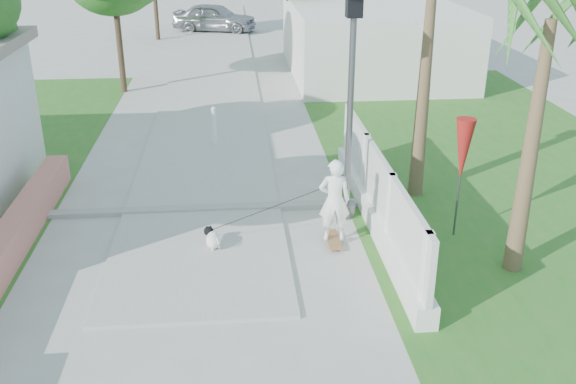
{
  "coord_description": "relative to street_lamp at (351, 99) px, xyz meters",
  "views": [
    {
      "loc": [
        0.69,
        -6.05,
        5.61
      ],
      "look_at": [
        1.62,
        4.3,
        1.1
      ],
      "focal_mm": 40.0,
      "sensor_mm": 36.0,
      "label": 1
    }
  ],
  "objects": [
    {
      "name": "path_strip",
      "position": [
        -2.9,
        14.5,
        -2.4
      ],
      "size": [
        3.2,
        36.0,
        0.06
      ],
      "primitive_type": "cube",
      "color": "#B7B7B2",
      "rests_on": "ground"
    },
    {
      "name": "curb",
      "position": [
        -2.9,
        0.5,
        -2.38
      ],
      "size": [
        6.5,
        0.25,
        0.1
      ],
      "primitive_type": "cube",
      "color": "#999993",
      "rests_on": "ground"
    },
    {
      "name": "grass_right",
      "position": [
        4.1,
        2.5,
        -2.42
      ],
      "size": [
        8.0,
        20.0,
        0.01
      ],
      "primitive_type": "cube",
      "color": "#286C22",
      "rests_on": "ground"
    },
    {
      "name": "lattice_fence",
      "position": [
        0.5,
        -0.5,
        -1.88
      ],
      "size": [
        0.35,
        7.0,
        1.5
      ],
      "color": "white",
      "rests_on": "ground"
    },
    {
      "name": "building_right",
      "position": [
        3.1,
        12.5,
        -1.13
      ],
      "size": [
        6.0,
        8.0,
        2.6
      ],
      "primitive_type": "cube",
      "color": "silver",
      "rests_on": "ground"
    },
    {
      "name": "street_lamp",
      "position": [
        0.0,
        0.0,
        0.0
      ],
      "size": [
        0.44,
        0.44,
        4.44
      ],
      "color": "#59595E",
      "rests_on": "ground"
    },
    {
      "name": "bollard",
      "position": [
        -2.7,
        4.5,
        -1.84
      ],
      "size": [
        0.14,
        0.14,
        1.09
      ],
      "color": "white",
      "rests_on": "ground"
    },
    {
      "name": "patio_umbrella",
      "position": [
        1.9,
        -1.0,
        -0.74
      ],
      "size": [
        0.36,
        0.36,
        2.3
      ],
      "color": "#59595E",
      "rests_on": "ground"
    },
    {
      "name": "palm_near",
      "position": [
        2.5,
        -2.3,
        1.53
      ],
      "size": [
        1.8,
        1.8,
        4.7
      ],
      "color": "brown",
      "rests_on": "ground"
    },
    {
      "name": "skateboarder",
      "position": [
        -0.81,
        -1.11,
        -1.61
      ],
      "size": [
        2.5,
        0.83,
        1.66
      ],
      "rotation": [
        0.0,
        0.0,
        3.08
      ],
      "color": "olive",
      "rests_on": "ground"
    },
    {
      "name": "dog",
      "position": [
        -2.65,
        -1.17,
        -2.2
      ],
      "size": [
        0.42,
        0.57,
        0.41
      ],
      "rotation": [
        0.0,
        0.0,
        0.41
      ],
      "color": "white",
      "rests_on": "ground"
    },
    {
      "name": "parked_car",
      "position": [
        -2.96,
        22.52,
        -1.7
      ],
      "size": [
        4.55,
        2.83,
        1.45
      ],
      "primitive_type": "imported",
      "rotation": [
        0.0,
        0.0,
        1.28
      ],
      "color": "#A6A8AE",
      "rests_on": "ground"
    }
  ]
}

